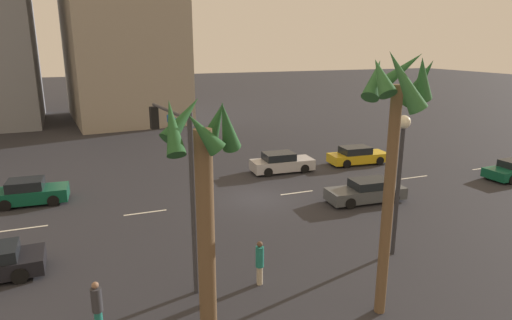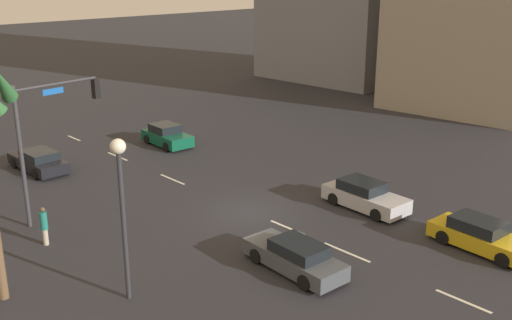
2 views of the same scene
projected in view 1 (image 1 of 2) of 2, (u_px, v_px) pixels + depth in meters
name	position (u px, v px, depth m)	size (l,w,h in m)	color
ground_plane	(257.00, 198.00, 26.52)	(220.00, 220.00, 0.00)	#28282D
lane_stripe_0	(482.00, 168.00, 32.75)	(1.93, 0.14, 0.01)	silver
lane_stripe_1	(414.00, 177.00, 30.57)	(2.24, 0.14, 0.01)	silver
lane_stripe_2	(346.00, 186.00, 28.67)	(2.52, 0.14, 0.01)	silver
lane_stripe_3	(297.00, 193.00, 27.44)	(2.20, 0.14, 0.01)	silver
lane_stripe_4	(145.00, 213.00, 24.23)	(2.31, 0.14, 0.01)	silver
lane_stripe_5	(22.00, 229.00, 22.12)	(2.36, 0.14, 0.01)	silver
car_1	(30.00, 192.00, 25.48)	(4.07, 2.08, 1.45)	#0F5138
car_3	(366.00, 191.00, 25.82)	(4.73, 1.98, 1.32)	#474C51
car_4	(357.00, 156.00, 33.90)	(4.66, 2.02, 1.36)	gold
car_5	(281.00, 163.00, 31.79)	(4.57, 2.06, 1.43)	#B7B7BC
traffic_signal	(178.00, 166.00, 16.60)	(0.86, 4.72, 6.80)	#38383D
streetlamp	(401.00, 159.00, 18.42)	(0.56, 0.56, 6.20)	#2D2D33
pedestrian_0	(97.00, 306.00, 14.03)	(0.43, 0.43, 1.78)	#1E7266
pedestrian_1	(260.00, 262.00, 16.83)	(0.45, 0.45, 1.79)	#B2A58C
palm_tree_0	(202.00, 177.00, 13.19)	(2.45, 2.52, 7.62)	brown
palm_tree_1	(397.00, 113.00, 13.57)	(2.64, 2.91, 8.98)	brown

